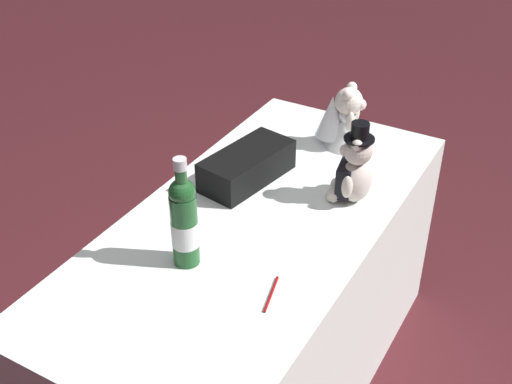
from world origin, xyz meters
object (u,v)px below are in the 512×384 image
object	(u,v)px
teddy_bear_groom	(353,171)
gift_case_black	(247,166)
teddy_bear_bride	(343,120)
champagne_bottle	(184,221)
signing_pen	(272,293)

from	to	relation	value
teddy_bear_groom	gift_case_black	distance (m)	0.36
teddy_bear_bride	teddy_bear_groom	bearing A→B (deg)	-151.45
teddy_bear_bride	champagne_bottle	world-z (taller)	champagne_bottle
teddy_bear_bride	gift_case_black	xyz separation A→B (m)	(-0.38, 0.18, -0.05)
signing_pen	gift_case_black	xyz separation A→B (m)	(0.46, 0.35, 0.05)
champagne_bottle	gift_case_black	size ratio (longest dim) A/B	0.94
signing_pen	gift_case_black	world-z (taller)	gift_case_black
champagne_bottle	gift_case_black	world-z (taller)	champagne_bottle
champagne_bottle	teddy_bear_groom	bearing A→B (deg)	-28.06
teddy_bear_groom	teddy_bear_bride	distance (m)	0.36
teddy_bear_bride	signing_pen	xyz separation A→B (m)	(-0.84, -0.16, -0.10)
gift_case_black	signing_pen	bearing A→B (deg)	-143.20
signing_pen	gift_case_black	distance (m)	0.58
teddy_bear_groom	champagne_bottle	distance (m)	0.60
teddy_bear_bride	signing_pen	size ratio (longest dim) A/B	1.66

